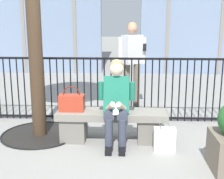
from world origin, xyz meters
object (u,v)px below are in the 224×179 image
at_px(shopping_bag, 164,139).
at_px(bystander_at_railing, 132,58).
at_px(stone_bench, 112,123).
at_px(handbag_on_bench, 72,102).
at_px(seated_person_with_phone, 116,100).

relative_size(shopping_bag, bystander_at_railing, 0.25).
bearing_deg(stone_bench, handbag_on_bench, -179.01).
xyz_separation_m(shopping_bag, bystander_at_railing, (-0.42, 2.16, 0.83)).
bearing_deg(handbag_on_bench, stone_bench, 0.99).
xyz_separation_m(stone_bench, bystander_at_railing, (0.31, 1.80, 0.73)).
height_order(shopping_bag, bystander_at_railing, bystander_at_railing).
distance_m(handbag_on_bench, shopping_bag, 1.41).
xyz_separation_m(seated_person_with_phone, shopping_bag, (0.66, -0.23, -0.48)).
xyz_separation_m(stone_bench, shopping_bag, (0.73, -0.36, -0.10)).
height_order(stone_bench, bystander_at_railing, bystander_at_railing).
xyz_separation_m(seated_person_with_phone, handbag_on_bench, (-0.65, 0.12, -0.07)).
height_order(stone_bench, handbag_on_bench, handbag_on_bench).
bearing_deg(bystander_at_railing, handbag_on_bench, -116.18).
relative_size(seated_person_with_phone, shopping_bag, 2.87).
bearing_deg(stone_bench, seated_person_with_phone, -60.78).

